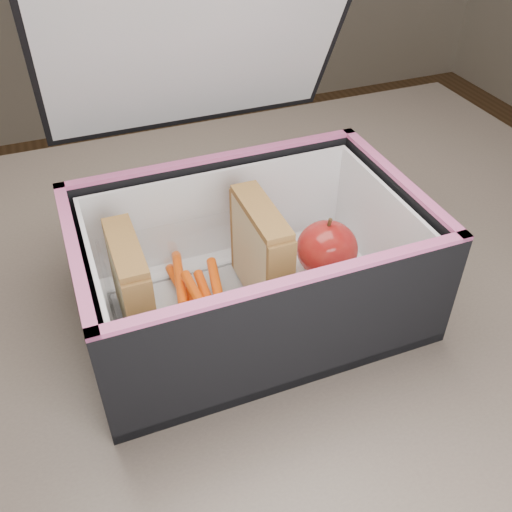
# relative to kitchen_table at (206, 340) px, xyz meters

# --- Properties ---
(kitchen_table) EXTENTS (1.20, 0.80, 0.75)m
(kitchen_table) POSITION_rel_kitchen_table_xyz_m (0.00, 0.00, 0.00)
(kitchen_table) COLOR brown
(kitchen_table) RESTS_ON ground
(lunch_bag) EXTENTS (0.34, 0.33, 0.32)m
(lunch_bag) POSITION_rel_kitchen_table_xyz_m (0.04, -0.05, 0.16)
(lunch_bag) COLOR black
(lunch_bag) RESTS_ON kitchen_table
(plastic_tub) EXTENTS (0.18, 0.13, 0.07)m
(plastic_tub) POSITION_rel_kitchen_table_xyz_m (-0.02, -0.05, 0.14)
(plastic_tub) COLOR white
(plastic_tub) RESTS_ON lunch_bag
(sandwich_left) EXTENTS (0.03, 0.09, 0.10)m
(sandwich_left) POSITION_rel_kitchen_table_xyz_m (-0.08, -0.05, 0.16)
(sandwich_left) COLOR #CEBE85
(sandwich_left) RESTS_ON plastic_tub
(sandwich_right) EXTENTS (0.03, 0.10, 0.11)m
(sandwich_right) POSITION_rel_kitchen_table_xyz_m (0.05, -0.05, 0.16)
(sandwich_right) COLOR #CEBE85
(sandwich_right) RESTS_ON plastic_tub
(carrot_sticks) EXTENTS (0.05, 0.13, 0.03)m
(carrot_sticks) POSITION_rel_kitchen_table_xyz_m (-0.02, -0.05, 0.13)
(carrot_sticks) COLOR #F04300
(carrot_sticks) RESTS_ON plastic_tub
(paper_napkin) EXTENTS (0.09, 0.09, 0.01)m
(paper_napkin) POSITION_rel_kitchen_table_xyz_m (0.13, -0.05, 0.11)
(paper_napkin) COLOR white
(paper_napkin) RESTS_ON lunch_bag
(red_apple) EXTENTS (0.07, 0.07, 0.07)m
(red_apple) POSITION_rel_kitchen_table_xyz_m (0.13, -0.05, 0.14)
(red_apple) COLOR maroon
(red_apple) RESTS_ON paper_napkin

